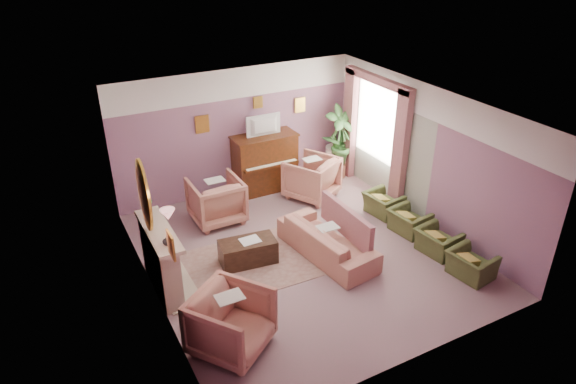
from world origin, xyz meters
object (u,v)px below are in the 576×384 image
floral_armchair_front (231,320)px  olive_chair_a (472,261)px  piano (265,164)px  floral_armchair_left (216,198)px  sofa (327,235)px  television (265,124)px  olive_chair_b (438,238)px  olive_chair_c (409,218)px  olive_chair_d (383,200)px  floral_armchair_right (312,176)px  side_table (336,160)px  coffee_table (248,252)px

floral_armchair_front → olive_chair_a: bearing=-4.8°
piano → floral_armchair_left: bearing=-151.9°
piano → sofa: bearing=-93.0°
floral_armchair_left → floral_armchair_front: same height
television → olive_chair_b: (1.69, -3.77, -1.28)m
television → olive_chair_c: size_ratio=1.09×
olive_chair_c → olive_chair_d: size_ratio=1.00×
piano → olive_chair_a: 4.95m
olive_chair_d → sofa: bearing=-158.2°
olive_chair_c → olive_chair_d: (0.00, 0.82, 0.00)m
floral_armchair_right → olive_chair_a: floral_armchair_right is taller
piano → television: television is taller
olive_chair_d → television: bearing=128.4°
sofa → olive_chair_a: 2.53m
floral_armchair_right → olive_chair_c: (0.94, -2.20, -0.20)m
olive_chair_d → side_table: (0.20, 2.14, 0.03)m
olive_chair_c → floral_armchair_front: bearing=-163.4°
floral_armchair_front → olive_chair_c: 4.48m
olive_chair_a → olive_chair_c: (0.00, 1.64, 0.00)m
olive_chair_d → side_table: 2.15m
piano → floral_armchair_right: size_ratio=1.36×
coffee_table → floral_armchair_left: 1.69m
olive_chair_c → olive_chair_d: same height
olive_chair_a → olive_chair_b: bearing=90.0°
olive_chair_b → side_table: (0.20, 3.78, 0.03)m
floral_armchair_right → piano: bearing=133.2°
olive_chair_a → olive_chair_d: 2.46m
olive_chair_b → olive_chair_c: (0.00, 0.82, 0.00)m
coffee_table → olive_chair_d: bearing=4.9°
floral_armchair_right → olive_chair_c: bearing=-66.9°
sofa → floral_armchair_left: bearing=122.0°
television → coffee_table: television is taller
floral_armchair_left → floral_armchair_right: size_ratio=1.00×
coffee_table → olive_chair_b: olive_chair_b is taller
sofa → olive_chair_c: bearing=-2.6°
floral_armchair_front → olive_chair_a: 4.31m
sofa → olive_chair_c: size_ratio=2.84×
television → sofa: (-0.15, -2.87, -1.18)m
coffee_table → sofa: bearing=-18.5°
television → olive_chair_c: 3.64m
olive_chair_d → side_table: size_ratio=1.05×
olive_chair_b → olive_chair_d: bearing=90.0°
coffee_table → floral_armchair_right: floral_armchair_right is taller
piano → television: 0.95m
piano → olive_chair_b: bearing=-66.1°
floral_armchair_front → floral_armchair_left: bearing=72.3°
olive_chair_c → floral_armchair_right: bearing=113.1°
floral_armchair_right → olive_chair_b: floral_armchair_right is taller
coffee_table → olive_chair_a: 3.90m
television → olive_chair_a: (1.69, -4.59, -1.28)m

